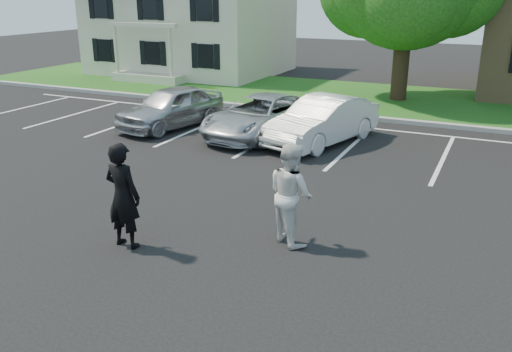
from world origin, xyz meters
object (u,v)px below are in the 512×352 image
(car_silver_west, at_px, (171,107))
(man_white_shirt, at_px, (291,194))
(car_silver_minivan, at_px, (260,116))
(house, at_px, (191,5))
(car_white_sedan, at_px, (323,121))
(man_black_suit, at_px, (123,196))

(car_silver_west, bearing_deg, man_white_shirt, -31.35)
(car_silver_west, xyz_separation_m, car_silver_minivan, (3.37, 0.27, -0.06))
(house, distance_m, car_silver_west, 14.05)
(car_white_sedan, bearing_deg, man_white_shirt, -60.60)
(house, xyz_separation_m, car_silver_west, (6.45, -12.09, -3.10))
(house, height_order, man_black_suit, house)
(house, relative_size, car_silver_west, 2.39)
(man_white_shirt, xyz_separation_m, car_white_sedan, (-1.71, 7.11, -0.26))
(house, xyz_separation_m, car_white_sedan, (12.02, -11.86, -3.09))
(man_white_shirt, bearing_deg, man_black_suit, 63.30)
(car_silver_minivan, bearing_deg, man_black_suit, -74.53)
(man_black_suit, bearing_deg, car_silver_west, -58.21)
(man_white_shirt, bearing_deg, house, -19.45)
(car_silver_minivan, height_order, car_white_sedan, car_white_sedan)
(car_silver_minivan, bearing_deg, car_silver_west, -167.40)
(man_white_shirt, height_order, car_silver_west, man_white_shirt)
(man_white_shirt, height_order, car_white_sedan, man_white_shirt)
(car_silver_west, bearing_deg, car_silver_minivan, 16.53)
(car_silver_west, bearing_deg, car_white_sedan, 14.48)
(man_black_suit, relative_size, car_silver_west, 0.48)
(man_black_suit, height_order, car_silver_west, man_black_suit)
(house, bearing_deg, car_silver_west, -61.91)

